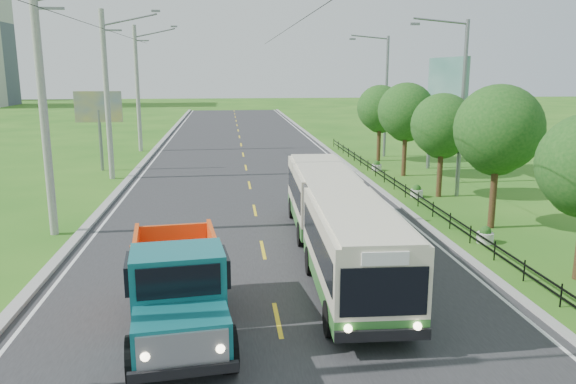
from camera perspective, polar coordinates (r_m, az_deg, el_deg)
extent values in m
plane|color=#266217|center=(15.36, -1.07, -12.92)|extent=(240.00, 240.00, 0.00)
cube|color=#28282B|center=(34.48, -4.07, 1.36)|extent=(14.00, 120.00, 0.02)
cube|color=#9E9E99|center=(34.96, -15.95, 1.17)|extent=(0.40, 120.00, 0.15)
cube|color=#9E9E99|center=(35.46, 7.55, 1.65)|extent=(0.30, 120.00, 0.10)
cube|color=silver|center=(34.88, -15.05, 1.11)|extent=(0.12, 120.00, 0.00)
cube|color=silver|center=(35.35, 6.77, 1.59)|extent=(0.12, 120.00, 0.00)
cube|color=yellow|center=(15.35, -1.07, -12.85)|extent=(0.12, 2.20, 0.00)
cube|color=black|center=(29.98, 11.85, 0.02)|extent=(0.04, 40.00, 0.60)
cylinder|color=gray|center=(23.96, -23.60, 7.60)|extent=(0.32, 0.32, 10.00)
cube|color=slate|center=(23.87, -23.22, 16.78)|extent=(1.20, 0.10, 0.10)
cylinder|color=gray|center=(35.58, -17.92, 9.24)|extent=(0.32, 0.32, 10.00)
cube|color=slate|center=(35.52, -17.52, 15.40)|extent=(1.20, 0.10, 0.10)
cube|color=slate|center=(35.22, -13.29, 17.46)|extent=(0.50, 0.18, 0.12)
cylinder|color=gray|center=(47.39, -15.04, 10.03)|extent=(0.32, 0.32, 10.00)
cube|color=slate|center=(47.35, -14.68, 14.66)|extent=(1.20, 0.10, 0.10)
cube|color=slate|center=(47.12, -11.50, 16.16)|extent=(0.50, 0.18, 0.12)
cylinder|color=#382314|center=(24.94, 20.16, 0.30)|extent=(0.28, 0.28, 3.36)
sphere|color=#154814|center=(24.58, 20.59, 6.05)|extent=(3.60, 3.60, 3.60)
sphere|color=#154814|center=(25.19, 20.37, 4.55)|extent=(2.64, 2.64, 2.64)
cylinder|color=#382314|center=(30.36, 15.18, 2.34)|extent=(0.28, 0.28, 3.02)
sphere|color=#154814|center=(30.07, 15.42, 6.60)|extent=(3.24, 3.24, 3.24)
sphere|color=#154814|center=(30.67, 15.36, 5.49)|extent=(2.38, 2.38, 2.38)
cylinder|color=#382314|center=(35.93, 11.75, 4.18)|extent=(0.28, 0.28, 3.25)
sphere|color=#154814|center=(35.68, 11.92, 8.06)|extent=(3.48, 3.48, 3.48)
sphere|color=#154814|center=(36.27, 11.93, 7.02)|extent=(2.55, 2.55, 2.55)
cylinder|color=#382314|center=(41.64, 9.22, 5.25)|extent=(0.28, 0.28, 3.08)
sphere|color=#154814|center=(41.42, 9.33, 8.42)|extent=(3.30, 3.30, 3.30)
sphere|color=#154814|center=(42.01, 9.38, 7.57)|extent=(2.42, 2.42, 2.42)
cylinder|color=slate|center=(30.39, 17.27, 7.91)|extent=(0.20, 0.20, 9.00)
cylinder|color=slate|center=(29.89, 15.26, 16.42)|extent=(2.80, 0.10, 0.34)
cube|color=slate|center=(29.44, 12.79, 16.32)|extent=(0.45, 0.16, 0.12)
cylinder|color=slate|center=(43.58, 9.94, 9.44)|extent=(0.20, 0.20, 9.00)
cylinder|color=slate|center=(43.23, 8.31, 15.31)|extent=(2.80, 0.10, 0.34)
cube|color=slate|center=(42.92, 6.57, 15.18)|extent=(0.45, 0.16, 0.12)
cylinder|color=silver|center=(23.03, 19.38, -4.40)|extent=(0.64, 0.64, 0.40)
sphere|color=#154814|center=(22.96, 19.42, -3.80)|extent=(0.44, 0.44, 0.44)
cylinder|color=silver|center=(30.20, 12.92, -0.13)|extent=(0.64, 0.64, 0.40)
sphere|color=#154814|center=(30.14, 12.94, 0.33)|extent=(0.44, 0.44, 0.44)
cylinder|color=silver|center=(37.70, 8.99, 2.47)|extent=(0.64, 0.64, 0.40)
sphere|color=#154814|center=(37.66, 9.00, 2.85)|extent=(0.44, 0.44, 0.44)
cylinder|color=slate|center=(39.00, -18.50, 4.99)|extent=(0.20, 0.20, 4.00)
cube|color=yellow|center=(38.80, -18.72, 8.21)|extent=(3.00, 0.15, 2.00)
cylinder|color=slate|center=(34.37, 17.07, 5.01)|extent=(0.24, 0.24, 5.00)
cylinder|color=slate|center=(38.98, 14.20, 5.98)|extent=(0.24, 0.24, 5.00)
cube|color=#144C47|center=(36.45, 15.84, 10.69)|extent=(0.20, 6.00, 3.00)
cube|color=#31712D|center=(16.37, 6.77, -8.67)|extent=(2.45, 6.76, 0.49)
cube|color=beige|center=(16.01, 6.87, -4.97)|extent=(2.45, 6.76, 1.72)
cube|color=black|center=(16.00, 6.87, -4.94)|extent=(2.47, 6.23, 0.85)
cube|color=#31712D|center=(23.29, 3.34, -2.22)|extent=(2.44, 6.32, 0.49)
cube|color=beige|center=(23.04, 3.38, 0.44)|extent=(2.44, 6.32, 1.72)
cube|color=black|center=(23.04, 3.38, 0.47)|extent=(2.46, 5.78, 0.85)
cube|color=#4C4C4C|center=(19.66, 4.74, -2.39)|extent=(2.13, 0.96, 2.12)
cube|color=black|center=(12.97, 9.74, -9.98)|extent=(2.01, 0.12, 1.16)
cylinder|color=black|center=(14.40, 4.33, -12.72)|extent=(0.32, 0.94, 0.93)
cylinder|color=black|center=(14.82, 12.24, -12.22)|extent=(0.32, 0.94, 0.93)
cylinder|color=black|center=(18.41, 2.30, -6.99)|extent=(0.32, 0.94, 0.93)
cylinder|color=black|center=(18.74, 8.47, -6.76)|extent=(0.32, 0.94, 0.93)
cylinder|color=black|center=(21.28, 1.37, -4.30)|extent=(0.32, 0.94, 0.93)
cylinder|color=black|center=(21.57, 6.72, -4.15)|extent=(0.32, 0.94, 0.93)
cylinder|color=black|center=(25.23, 0.45, -1.64)|extent=(0.32, 0.94, 0.93)
cylinder|color=black|center=(25.47, 4.98, -1.55)|extent=(0.32, 0.94, 0.93)
cube|color=#116268|center=(12.41, -10.74, -14.17)|extent=(2.16, 1.56, 0.96)
cube|color=#116268|center=(13.53, -11.06, -9.66)|extent=(2.27, 1.77, 1.92)
cube|color=black|center=(13.36, -11.15, -7.75)|extent=(2.45, 1.50, 0.67)
cube|color=black|center=(14.60, -11.02, -11.87)|extent=(1.61, 5.83, 0.24)
cube|color=#D04713|center=(15.77, -11.36, -6.28)|extent=(2.52, 3.11, 1.25)
cylinder|color=black|center=(12.85, -15.35, -16.10)|extent=(0.45, 1.09, 1.06)
cylinder|color=black|center=(12.88, -6.02, -15.62)|extent=(0.45, 1.09, 1.06)
cylinder|color=black|center=(16.33, -14.81, -9.74)|extent=(0.45, 1.09, 1.06)
cylinder|color=black|center=(16.36, -7.65, -9.39)|extent=(0.45, 1.09, 1.06)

